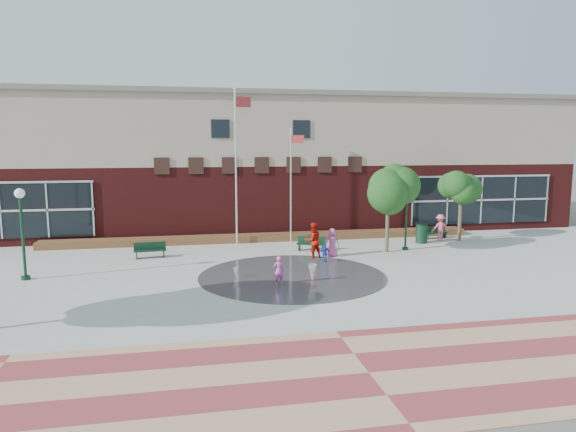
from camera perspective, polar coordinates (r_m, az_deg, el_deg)
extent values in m
plane|color=#666056|center=(20.37, 2.17, -8.83)|extent=(120.00, 120.00, 0.00)
cube|color=#A8A8A0|center=(24.13, 0.00, -6.11)|extent=(46.00, 18.00, 0.01)
cube|color=#99373B|center=(14.08, 8.97, -16.87)|extent=(46.00, 6.00, 0.01)
cylinder|color=#383A3D|center=(23.18, 0.48, -6.71)|extent=(8.40, 8.40, 0.01)
cube|color=#521514|center=(36.92, -4.01, 2.35)|extent=(44.00, 10.00, 4.50)
cube|color=gray|center=(36.75, -4.08, 9.34)|extent=(44.00, 10.00, 4.50)
cube|color=slate|center=(36.87, -4.11, 12.92)|extent=(44.40, 10.40, 0.30)
cube|color=black|center=(33.38, -29.31, 0.49)|extent=(10.00, 0.12, 3.19)
cube|color=black|center=(37.18, 20.65, 1.68)|extent=(10.00, 0.12, 3.19)
cube|color=black|center=(31.52, -7.53, 9.59)|extent=(1.10, 0.10, 1.10)
cube|color=black|center=(32.22, 1.51, 9.63)|extent=(1.10, 0.10, 1.10)
cube|color=#A12524|center=(31.45, -2.65, -2.78)|extent=(26.00, 1.20, 0.40)
cylinder|color=silver|center=(29.90, -5.81, 5.24)|extent=(0.11, 0.11, 8.93)
sphere|color=silver|center=(30.02, -5.93, 13.89)|extent=(0.17, 0.17, 0.17)
cube|color=#A32F31|center=(30.14, -5.03, 12.52)|extent=(0.95, 0.30, 0.60)
cylinder|color=silver|center=(30.38, 0.31, 3.20)|extent=(0.09, 0.09, 6.67)
sphere|color=silver|center=(30.28, 0.32, 9.58)|extent=(0.14, 0.14, 0.14)
cube|color=#A32F31|center=(30.25, 1.05, 8.53)|extent=(0.75, 0.21, 0.47)
cylinder|color=#13331F|center=(24.98, -27.37, -2.31)|extent=(0.13, 0.13, 3.61)
cylinder|color=#13331F|center=(25.32, -27.12, -6.15)|extent=(0.38, 0.38, 0.17)
sphere|color=white|center=(24.73, -27.67, 2.25)|extent=(0.43, 0.43, 0.43)
cylinder|color=#13331F|center=(29.25, 12.98, -0.49)|extent=(0.12, 0.12, 3.34)
cylinder|color=#13331F|center=(29.52, 12.89, -3.55)|extent=(0.35, 0.35, 0.16)
sphere|color=white|center=(29.04, 13.10, 3.11)|extent=(0.39, 0.39, 0.39)
cube|color=#13331F|center=(27.60, -15.07, -3.73)|extent=(1.67, 0.62, 0.05)
cube|color=#13331F|center=(27.75, -15.10, -3.23)|extent=(1.63, 0.21, 0.41)
cube|color=#13331F|center=(28.42, 2.58, -3.15)|extent=(1.62, 1.05, 0.05)
cube|color=#13331F|center=(28.56, 2.65, -2.67)|extent=(1.46, 0.69, 0.40)
cube|color=#13331F|center=(33.39, 16.09, -1.79)|extent=(1.57, 0.57, 0.05)
cube|color=#13331F|center=(33.51, 15.93, -1.41)|extent=(1.53, 0.19, 0.38)
cylinder|color=#13331F|center=(31.64, 14.62, -1.92)|extent=(0.69, 0.69, 1.14)
cylinder|color=black|center=(31.55, 14.65, -0.86)|extent=(0.73, 0.73, 0.07)
cylinder|color=#433929|center=(28.46, 10.98, -1.12)|extent=(0.20, 0.20, 2.90)
cylinder|color=#433929|center=(33.00, 18.56, -0.39)|extent=(0.23, 0.23, 2.61)
cone|color=white|center=(22.26, 2.71, -7.35)|extent=(0.38, 0.38, 0.75)
cone|color=white|center=(22.96, -5.84, -6.91)|extent=(0.20, 0.20, 0.46)
imported|color=#E052B8|center=(21.64, -1.04, -6.10)|extent=(0.49, 0.35, 1.24)
imported|color=red|center=(26.58, 2.80, -2.75)|extent=(1.06, 0.92, 1.87)
imported|color=#C65198|center=(27.08, 4.94, -2.95)|extent=(0.83, 0.64, 1.51)
imported|color=blue|center=(25.73, 4.11, -4.15)|extent=(0.56, 0.24, 0.96)
imported|color=#EB5D75|center=(32.66, 16.56, -1.25)|extent=(1.10, 0.68, 1.64)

